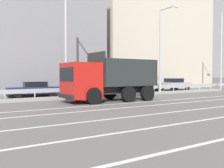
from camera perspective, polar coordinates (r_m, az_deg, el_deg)
The scene contains 17 objects.
ground_plane at distance 21.02m, azimuth 6.19°, elevation -2.99°, with size 320.00×320.00×0.00m, color #605E5B.
lane_strip_0 at distance 16.82m, azimuth 3.16°, elevation -4.21°, with size 49.23×0.16×0.01m, color silver.
lane_strip_1 at distance 15.43m, azimuth 7.16°, elevation -4.78°, with size 49.23×0.16×0.01m, color silver.
lane_strip_2 at distance 13.56m, azimuth 14.53°, elevation -5.76°, with size 49.23×0.16×0.01m, color silver.
lane_strip_3 at distance 12.17m, azimuth 22.63°, elevation -6.73°, with size 49.23×0.16×0.01m, color silver.
median_island at distance 22.86m, azimuth 2.40°, elevation -2.35°, with size 27.07×1.10×0.18m, color gray.
median_guardrail at distance 23.67m, azimuth 0.92°, elevation -1.03°, with size 49.23×0.09×0.78m.
dump_truck at distance 17.73m, azimuth -2.76°, elevation 0.32°, with size 6.76×2.89×3.33m.
median_road_sign at distance 23.87m, azimuth 5.78°, elevation 0.29°, with size 0.65×0.16×2.17m.
street_lamp_1 at distance 19.95m, azimuth -9.82°, elevation 10.04°, with size 0.71×2.35×8.26m.
street_lamp_2 at distance 25.68m, azimuth 10.73°, elevation 8.06°, with size 0.71×2.22×8.15m.
street_lamp_3 at distance 33.38m, azimuth 22.91°, elevation 7.30°, with size 0.70×1.97×9.08m.
parked_car_2 at distance 22.64m, azimuth -16.83°, elevation -1.02°, with size 4.39×2.19×1.27m.
parked_car_3 at distance 25.07m, azimuth -3.59°, elevation -0.59°, with size 4.25×1.88×1.37m.
parked_car_4 at distance 28.07m, azimuth 6.53°, elevation -0.36°, with size 4.31×2.12×1.30m.
parked_car_5 at distance 32.25m, azimuth 13.43°, elevation -0.02°, with size 4.11×1.94×1.41m.
background_building_1 at distance 40.45m, azimuth 5.92°, elevation 9.16°, with size 18.19×12.72×13.75m, color beige.
Camera 1 is at (-13.43, -16.06, 1.82)m, focal length 42.00 mm.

